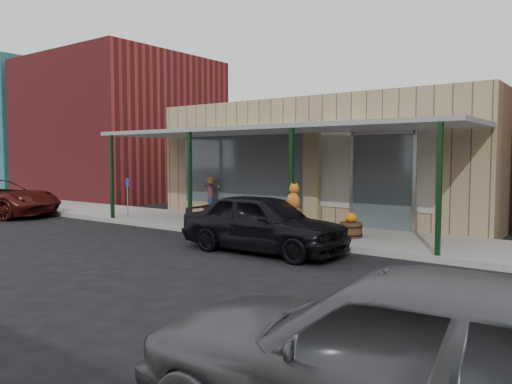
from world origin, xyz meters
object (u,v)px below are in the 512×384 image
Objects in this scene: barrel_scarecrow at (211,202)px; barrel_pumpkin at (351,228)px; handicap_sign at (127,192)px; parked_sedan at (263,223)px.

barrel_pumpkin is (6.30, -1.58, -0.23)m from barrel_scarecrow.
handicap_sign reaches higher than barrel_pumpkin.
parked_sedan is at bearing -114.68° from barrel_pumpkin.
handicap_sign is (-1.65, -2.40, 0.41)m from barrel_scarecrow.
handicap_sign is at bearing -174.12° from barrel_pumpkin.
barrel_pumpkin is 2.64m from parked_sedan.
handicap_sign is (-7.95, -0.82, 0.64)m from barrel_pumpkin.
parked_sedan is (5.21, -3.96, 0.08)m from barrel_scarecrow.
barrel_pumpkin is at bearing 28.56° from handicap_sign.
barrel_scarecrow is at bearing 78.12° from handicap_sign.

